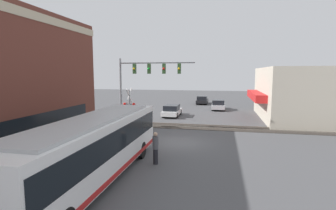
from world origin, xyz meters
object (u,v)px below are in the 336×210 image
at_px(parked_car_silver, 218,105).
at_px(pedestrian_near_bus, 155,148).
at_px(city_bus, 94,147).
at_px(parked_car_black, 202,100).
at_px(crossing_signal, 129,104).
at_px(parked_car_white, 172,111).

xyz_separation_m(parked_car_silver, pedestrian_near_bus, (-23.58, 3.14, 0.29)).
height_order(city_bus, parked_car_black, city_bus).
distance_m(parked_car_black, pedestrian_near_bus, 30.29).
xyz_separation_m(crossing_signal, pedestrian_near_bus, (-9.04, -4.86, -1.33)).
relative_size(city_bus, parked_car_white, 2.71).
height_order(crossing_signal, parked_car_white, crossing_signal).
relative_size(city_bus, parked_car_black, 2.76).
bearing_deg(parked_car_white, parked_car_black, -10.82).
bearing_deg(parked_car_white, parked_car_silver, -38.07).
bearing_deg(parked_car_white, crossing_signal, 161.25).
distance_m(parked_car_white, parked_car_black, 13.84).
relative_size(city_bus, parked_car_silver, 2.79).
bearing_deg(parked_car_black, parked_car_white, 169.18).
xyz_separation_m(city_bus, parked_car_black, (33.22, -2.60, -1.08)).
bearing_deg(parked_car_silver, crossing_signal, 151.19).
bearing_deg(parked_car_white, pedestrian_near_bus, -172.29).
bearing_deg(parked_car_silver, city_bus, 168.49).
bearing_deg(pedestrian_near_bus, parked_car_black, -0.64).
relative_size(parked_car_silver, parked_car_black, 0.99).
relative_size(parked_car_white, parked_car_silver, 1.03).
relative_size(city_bus, crossing_signal, 3.17).
bearing_deg(crossing_signal, parked_car_black, -13.74).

